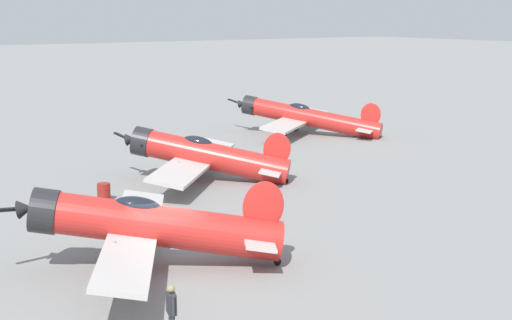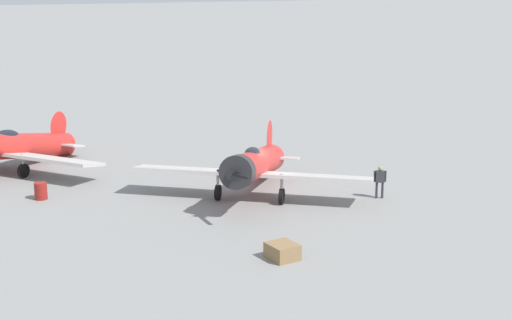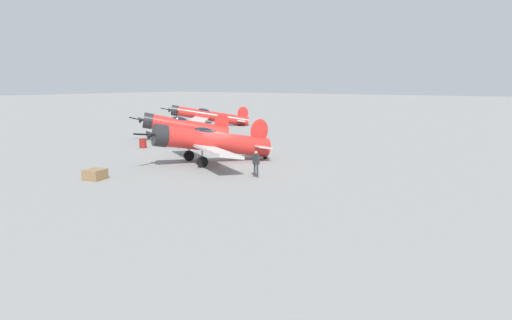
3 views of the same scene
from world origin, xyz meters
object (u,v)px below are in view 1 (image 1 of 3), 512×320
airplane_far_line (306,117)px  ground_crew_mechanic (171,308)px  fuel_drum (104,192)px  airplane_foreground (149,225)px  airplane_mid_apron (204,156)px

airplane_far_line → ground_crew_mechanic: size_ratio=6.63×
airplane_far_line → ground_crew_mechanic: 37.82m
fuel_drum → airplane_far_line: bearing=26.8°
airplane_foreground → airplane_mid_apron: 14.91m
airplane_far_line → fuel_drum: 23.70m
airplane_mid_apron → ground_crew_mechanic: (-11.60, -17.68, -0.38)m
fuel_drum → ground_crew_mechanic: bearing=-107.2°
airplane_foreground → fuel_drum: bearing=-75.0°
airplane_mid_apron → airplane_far_line: airplane_mid_apron is taller
airplane_foreground → ground_crew_mechanic: 6.47m
airplane_mid_apron → fuel_drum: airplane_mid_apron is taller
airplane_mid_apron → fuel_drum: 6.64m
airplane_foreground → airplane_mid_apron: bearing=-98.5°
airplane_foreground → ground_crew_mechanic: bearing=98.8°
airplane_mid_apron → ground_crew_mechanic: size_ratio=6.13×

